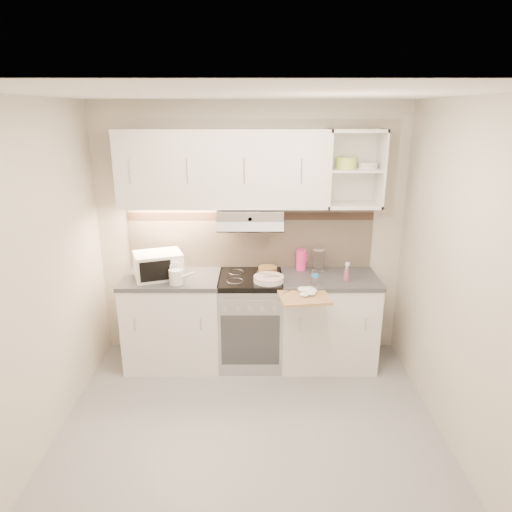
{
  "coord_description": "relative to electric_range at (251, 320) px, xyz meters",
  "views": [
    {
      "loc": [
        0.04,
        -2.96,
        2.4
      ],
      "look_at": [
        0.05,
        0.95,
        1.15
      ],
      "focal_mm": 32.0,
      "sensor_mm": 36.0,
      "label": 1
    }
  ],
  "objects": [
    {
      "name": "electric_range",
      "position": [
        0.0,
        0.0,
        0.0
      ],
      "size": [
        0.6,
        0.6,
        0.9
      ],
      "color": "#B7B7BC",
      "rests_on": "ground"
    },
    {
      "name": "spray_bottle",
      "position": [
        0.89,
        -0.1,
        0.52
      ],
      "size": [
        0.07,
        0.07,
        0.19
      ],
      "rotation": [
        0.0,
        0.0,
        -0.36
      ],
      "color": "pink",
      "rests_on": "worktop_right"
    },
    {
      "name": "spice_jar",
      "position": [
        0.58,
        -0.22,
        0.5
      ],
      "size": [
        0.07,
        0.07,
        0.1
      ],
      "rotation": [
        0.0,
        0.0,
        -0.25
      ],
      "color": "white",
      "rests_on": "worktop_right"
    },
    {
      "name": "pink_pitcher",
      "position": [
        0.5,
        0.2,
        0.55
      ],
      "size": [
        0.11,
        0.1,
        0.2
      ],
      "rotation": [
        0.0,
        0.0,
        0.02
      ],
      "color": "#EF3287",
      "rests_on": "worktop_right"
    },
    {
      "name": "room_shell",
      "position": [
        0.0,
        -0.73,
        1.18
      ],
      "size": [
        3.04,
        2.84,
        2.52
      ],
      "color": "beige",
      "rests_on": "ground"
    },
    {
      "name": "worktop_right",
      "position": [
        0.75,
        0.0,
        0.43
      ],
      "size": [
        0.92,
        0.62,
        0.04
      ],
      "primitive_type": "cube",
      "color": "#47474C",
      "rests_on": "base_cabinet_right"
    },
    {
      "name": "bread_loaf",
      "position": [
        0.17,
        0.15,
        0.47
      ],
      "size": [
        0.18,
        0.18,
        0.05
      ],
      "primitive_type": "cylinder",
      "color": "#9F7640",
      "rests_on": "electric_range"
    },
    {
      "name": "microwave",
      "position": [
        -0.86,
        -0.02,
        0.57
      ],
      "size": [
        0.51,
        0.44,
        0.24
      ],
      "rotation": [
        0.0,
        0.0,
        0.34
      ],
      "color": "white",
      "rests_on": "worktop_left"
    },
    {
      "name": "base_cabinet_right",
      "position": [
        0.75,
        0.0,
        -0.02
      ],
      "size": [
        0.9,
        0.6,
        0.86
      ],
      "primitive_type": "cube",
      "color": "white",
      "rests_on": "ground"
    },
    {
      "name": "plate_stack",
      "position": [
        0.17,
        -0.13,
        0.48
      ],
      "size": [
        0.28,
        0.28,
        0.06
      ],
      "rotation": [
        0.0,
        0.0,
        -0.28
      ],
      "color": "silver",
      "rests_on": "electric_range"
    },
    {
      "name": "worktop_left",
      "position": [
        -0.75,
        0.0,
        0.43
      ],
      "size": [
        0.92,
        0.62,
        0.04
      ],
      "primitive_type": "cube",
      "color": "#47474C",
      "rests_on": "base_cabinet_left"
    },
    {
      "name": "ground",
      "position": [
        0.0,
        -1.1,
        -0.45
      ],
      "size": [
        3.0,
        3.0,
        0.0
      ],
      "primitive_type": "plane",
      "color": "gray",
      "rests_on": "ground"
    },
    {
      "name": "base_cabinet_left",
      "position": [
        -0.75,
        0.0,
        -0.02
      ],
      "size": [
        0.9,
        0.6,
        0.86
      ],
      "primitive_type": "cube",
      "color": "white",
      "rests_on": "ground"
    },
    {
      "name": "glass_jar",
      "position": [
        0.66,
        0.16,
        0.57
      ],
      "size": [
        0.13,
        0.13,
        0.24
      ],
      "rotation": [
        0.0,
        0.0,
        0.42
      ],
      "color": "white",
      "rests_on": "worktop_right"
    },
    {
      "name": "dish_towel",
      "position": [
        0.52,
        -0.39,
        0.46
      ],
      "size": [
        0.25,
        0.23,
        0.06
      ],
      "primitive_type": null,
      "rotation": [
        0.0,
        0.0,
        -0.17
      ],
      "color": "silver",
      "rests_on": "cutting_board"
    },
    {
      "name": "watering_can",
      "position": [
        -0.66,
        -0.19,
        0.53
      ],
      "size": [
        0.25,
        0.13,
        0.21
      ],
      "rotation": [
        0.0,
        0.0,
        -0.21
      ],
      "color": "silver",
      "rests_on": "worktop_left"
    },
    {
      "name": "cutting_board",
      "position": [
        0.47,
        -0.42,
        0.42
      ],
      "size": [
        0.46,
        0.43,
        0.02
      ],
      "primitive_type": "cube",
      "rotation": [
        0.0,
        0.0,
        0.13
      ],
      "color": "tan",
      "rests_on": "base_cabinet_right"
    }
  ]
}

